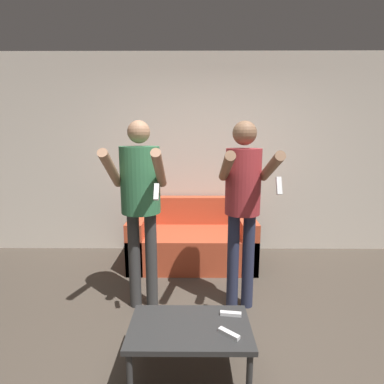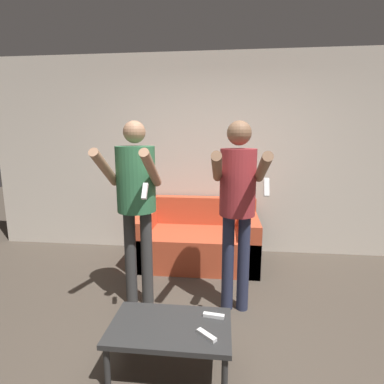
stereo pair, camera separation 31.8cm
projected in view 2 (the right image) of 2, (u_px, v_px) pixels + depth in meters
ground_plane at (203, 361)px, 2.19m from camera, size 14.00×14.00×0.00m
wall_back at (215, 156)px, 4.12m from camera, size 6.40×0.06×2.70m
couch at (196, 241)px, 3.88m from camera, size 1.54×0.88×0.79m
person_standing_left at (136, 192)px, 2.74m from camera, size 0.48×0.66×1.75m
person_standing_right at (238, 196)px, 2.64m from camera, size 0.44×0.70×1.75m
coffee_table at (170, 330)px, 2.04m from camera, size 0.83×0.50×0.35m
remote_near at (207, 335)px, 1.91m from camera, size 0.14×0.13×0.02m
remote_far at (214, 316)px, 2.12m from camera, size 0.15×0.06×0.02m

